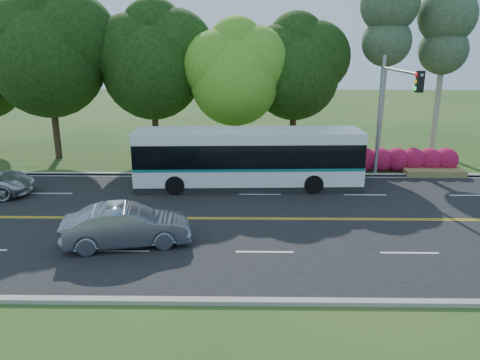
{
  "coord_description": "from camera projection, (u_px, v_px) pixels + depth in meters",
  "views": [
    {
      "loc": [
        -1.19,
        -19.8,
        7.7
      ],
      "look_at": [
        -1.52,
        2.0,
        1.25
      ],
      "focal_mm": 35.0,
      "sensor_mm": 36.0,
      "label": 1
    }
  ],
  "objects": [
    {
      "name": "lane_markings",
      "position": [
        271.0,
        219.0,
        21.15
      ],
      "size": [
        57.6,
        13.82,
        0.0
      ],
      "color": "gold",
      "rests_on": "road"
    },
    {
      "name": "sedan",
      "position": [
        127.0,
        226.0,
        18.2
      ],
      "size": [
        5.12,
        2.67,
        1.61
      ],
      "primitive_type": "imported",
      "rotation": [
        0.0,
        0.0,
        1.78
      ],
      "color": "slate",
      "rests_on": "road"
    },
    {
      "name": "ground",
      "position": [
        273.0,
        219.0,
        21.15
      ],
      "size": [
        120.0,
        120.0,
        0.0
      ],
      "primitive_type": "plane",
      "color": "#214517",
      "rests_on": "ground"
    },
    {
      "name": "grass_verge",
      "position": [
        266.0,
        167.0,
        29.77
      ],
      "size": [
        60.0,
        4.0,
        0.1
      ],
      "primitive_type": "cube",
      "color": "#214517",
      "rests_on": "ground"
    },
    {
      "name": "traffic_signal",
      "position": [
        391.0,
        101.0,
        24.91
      ],
      "size": [
        0.42,
        6.1,
        7.0
      ],
      "color": "#9799A0",
      "rests_on": "ground"
    },
    {
      "name": "road",
      "position": [
        273.0,
        219.0,
        21.15
      ],
      "size": [
        60.0,
        14.0,
        0.02
      ],
      "primitive_type": "cube",
      "color": "black",
      "rests_on": "ground"
    },
    {
      "name": "curb_north",
      "position": [
        267.0,
        174.0,
        27.99
      ],
      "size": [
        60.0,
        0.3,
        0.15
      ],
      "primitive_type": "cube",
      "color": "gray",
      "rests_on": "ground"
    },
    {
      "name": "tree_row",
      "position": [
        188.0,
        57.0,
        30.95
      ],
      "size": [
        44.7,
        9.1,
        13.84
      ],
      "color": "#2F2215",
      "rests_on": "ground"
    },
    {
      "name": "transit_bus",
      "position": [
        248.0,
        159.0,
        25.31
      ],
      "size": [
        12.2,
        3.09,
        3.17
      ],
      "rotation": [
        0.0,
        0.0,
        0.04
      ],
      "color": "white",
      "rests_on": "road"
    },
    {
      "name": "bougainvillea_hedge",
      "position": [
        383.0,
        160.0,
        28.66
      ],
      "size": [
        9.5,
        2.25,
        1.5
      ],
      "color": "maroon",
      "rests_on": "ground"
    },
    {
      "name": "curb_south",
      "position": [
        285.0,
        302.0,
        14.28
      ],
      "size": [
        60.0,
        0.3,
        0.15
      ],
      "primitive_type": "cube",
      "color": "gray",
      "rests_on": "ground"
    }
  ]
}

